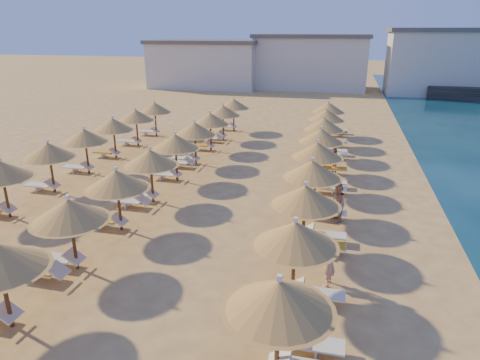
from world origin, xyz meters
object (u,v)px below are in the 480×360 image
(beachgoer_a, at_px, (329,263))
(beachgoer_c, at_px, (334,161))
(parasol_row_east, at_px, (312,170))
(parasol_row_west, at_px, (150,159))
(beachgoer_b, at_px, (337,203))

(beachgoer_a, height_order, beachgoer_c, beachgoer_a)
(parasol_row_east, distance_m, beachgoer_c, 6.71)
(parasol_row_west, xyz_separation_m, beachgoer_a, (8.59, -5.32, -1.36))
(parasol_row_west, relative_size, beachgoer_a, 21.08)
(parasol_row_west, relative_size, beachgoer_b, 19.80)
(parasol_row_east, distance_m, parasol_row_west, 7.55)
(beachgoer_c, bearing_deg, beachgoer_b, -35.34)
(parasol_row_west, bearing_deg, beachgoer_a, -31.78)
(parasol_row_east, bearing_deg, beachgoer_c, 82.59)
(parasol_row_east, relative_size, beachgoer_b, 19.80)
(beachgoer_a, relative_size, beachgoer_b, 0.94)
(beachgoer_a, relative_size, beachgoer_c, 1.06)
(parasol_row_west, distance_m, beachgoer_c, 10.72)
(parasol_row_east, bearing_deg, beachgoer_a, -78.92)
(parasol_row_east, distance_m, beachgoer_b, 1.78)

